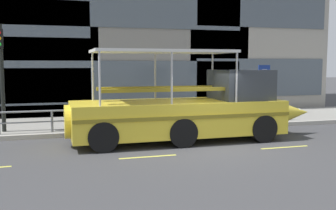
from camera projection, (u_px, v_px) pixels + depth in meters
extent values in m
plane|color=#3D3D3F|center=(209.00, 146.00, 13.53)|extent=(120.00, 120.00, 0.00)
cube|color=gray|center=(164.00, 121.00, 18.86)|extent=(32.00, 4.80, 0.18)
cube|color=#B2ADA3|center=(180.00, 129.00, 16.49)|extent=(32.00, 0.18, 0.18)
cube|color=#DBD64C|center=(148.00, 157.00, 11.95)|extent=(1.80, 0.12, 0.01)
cube|color=#DBD64C|center=(285.00, 147.00, 13.32)|extent=(1.80, 0.12, 0.01)
cube|color=#4C5660|center=(124.00, 81.00, 20.89)|extent=(13.62, 0.06, 2.13)
cube|color=#4C5660|center=(123.00, 7.00, 20.49)|extent=(13.62, 0.06, 2.13)
cube|color=#4C5660|center=(262.00, 78.00, 23.27)|extent=(8.38, 0.06, 2.24)
cube|color=#4C5660|center=(264.00, 8.00, 22.85)|extent=(8.38, 0.06, 2.24)
cylinder|color=gray|center=(148.00, 108.00, 16.34)|extent=(11.55, 0.07, 0.07)
cylinder|color=gray|center=(148.00, 118.00, 16.38)|extent=(11.55, 0.06, 0.06)
cylinder|color=gray|center=(52.00, 121.00, 15.28)|extent=(0.09, 0.09, 0.84)
cylinder|color=gray|center=(102.00, 119.00, 15.83)|extent=(0.09, 0.09, 0.84)
cylinder|color=gray|center=(148.00, 118.00, 16.38)|extent=(0.09, 0.09, 0.84)
cylinder|color=gray|center=(191.00, 116.00, 16.93)|extent=(0.09, 0.09, 0.84)
cylinder|color=gray|center=(231.00, 114.00, 17.48)|extent=(0.09, 0.09, 0.84)
cylinder|color=gray|center=(269.00, 113.00, 18.03)|extent=(0.09, 0.09, 0.84)
cylinder|color=black|center=(2.00, 79.00, 15.21)|extent=(0.16, 0.16, 4.17)
cube|color=black|center=(0.00, 39.00, 14.86)|extent=(0.24, 0.20, 0.72)
sphere|color=green|center=(0.00, 44.00, 14.78)|extent=(0.14, 0.14, 0.14)
cylinder|color=#4C4F54|center=(263.00, 93.00, 18.19)|extent=(0.08, 0.08, 2.58)
cube|color=navy|center=(264.00, 73.00, 18.04)|extent=(0.60, 0.04, 0.76)
cube|color=white|center=(264.00, 73.00, 18.02)|extent=(0.24, 0.01, 0.36)
cube|color=yellow|center=(178.00, 117.00, 14.36)|extent=(7.71, 2.45, 1.22)
cone|color=yellow|center=(290.00, 113.00, 15.71)|extent=(1.74, 1.16, 1.16)
cylinder|color=yellow|center=(70.00, 122.00, 13.26)|extent=(0.39, 1.16, 1.16)
cube|color=olive|center=(190.00, 118.00, 13.16)|extent=(7.71, 0.04, 0.12)
sphere|color=white|center=(299.00, 111.00, 15.83)|extent=(0.22, 0.22, 0.22)
cube|color=#33383D|center=(240.00, 84.00, 14.96)|extent=(1.93, 2.06, 1.12)
cube|color=silver|center=(163.00, 51.00, 13.95)|extent=(5.01, 2.26, 0.10)
cylinder|color=#B2B2B7|center=(212.00, 76.00, 15.75)|extent=(0.07, 0.07, 1.74)
cylinder|color=#B2B2B7|center=(237.00, 77.00, 13.70)|extent=(0.07, 0.07, 1.74)
cylinder|color=#B2B2B7|center=(155.00, 76.00, 15.07)|extent=(0.07, 0.07, 1.74)
cylinder|color=#B2B2B7|center=(172.00, 78.00, 13.02)|extent=(0.07, 0.07, 1.74)
cylinder|color=#B2B2B7|center=(93.00, 77.00, 14.39)|extent=(0.07, 0.07, 1.74)
cylinder|color=#B2B2B7|center=(100.00, 79.00, 12.34)|extent=(0.07, 0.07, 1.74)
cube|color=olive|center=(159.00, 88.00, 14.65)|extent=(4.61, 0.28, 0.12)
cube|color=olive|center=(168.00, 90.00, 13.53)|extent=(4.61, 0.28, 0.12)
cylinder|color=black|center=(235.00, 120.00, 16.30)|extent=(1.00, 0.28, 1.00)
cylinder|color=black|center=(263.00, 129.00, 14.15)|extent=(1.00, 0.28, 1.00)
cylinder|color=black|center=(164.00, 123.00, 15.42)|extent=(1.00, 0.28, 1.00)
cylinder|color=black|center=(183.00, 133.00, 13.27)|extent=(1.00, 0.28, 1.00)
cylinder|color=black|center=(95.00, 126.00, 14.65)|extent=(1.00, 0.28, 1.00)
cylinder|color=black|center=(103.00, 137.00, 12.50)|extent=(1.00, 0.28, 1.00)
cylinder|color=#47423D|center=(241.00, 112.00, 18.36)|extent=(0.10, 0.10, 0.83)
cylinder|color=#47423D|center=(238.00, 112.00, 18.31)|extent=(0.10, 0.10, 0.83)
cube|color=maroon|center=(240.00, 97.00, 18.26)|extent=(0.31, 0.19, 0.59)
cylinder|color=maroon|center=(244.00, 97.00, 18.32)|extent=(0.07, 0.07, 0.53)
cylinder|color=maroon|center=(236.00, 98.00, 18.21)|extent=(0.07, 0.07, 0.53)
sphere|color=#936B4C|center=(240.00, 88.00, 18.22)|extent=(0.23, 0.23, 0.23)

